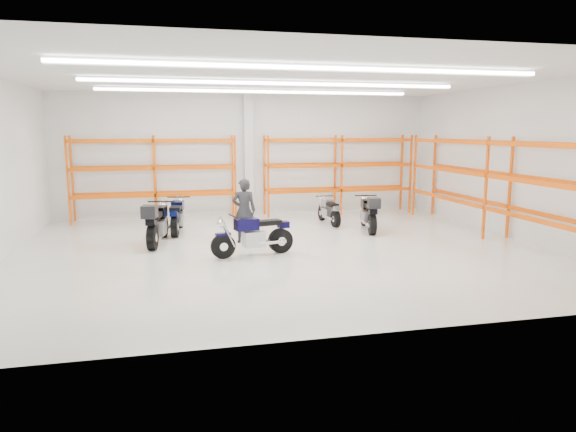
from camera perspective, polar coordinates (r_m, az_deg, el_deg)
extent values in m
plane|color=beige|center=(13.85, -0.69, -3.73)|extent=(14.00, 14.00, 0.00)
cube|color=silver|center=(19.41, -4.48, 6.75)|extent=(14.00, 0.02, 4.50)
cube|color=silver|center=(7.78, 8.69, 2.59)|extent=(14.00, 0.02, 4.50)
cube|color=silver|center=(16.48, 23.94, 5.49)|extent=(0.02, 12.00, 4.50)
cube|color=white|center=(13.55, -0.73, 15.13)|extent=(14.00, 12.00, 0.02)
cube|color=white|center=(10.64, 2.82, 16.12)|extent=(10.00, 0.22, 0.10)
cube|color=white|center=(14.03, -1.18, 14.53)|extent=(10.00, 0.22, 0.10)
cube|color=white|center=(16.97, -3.30, 13.64)|extent=(10.00, 0.22, 0.10)
cylinder|color=black|center=(12.92, -7.22, -3.37)|extent=(0.63, 0.24, 0.62)
cylinder|color=black|center=(13.42, -0.84, -2.76)|extent=(0.67, 0.30, 0.64)
cylinder|color=silver|center=(12.92, -7.22, -3.37)|extent=(0.23, 0.18, 0.21)
cylinder|color=silver|center=(13.42, -0.84, -2.76)|extent=(0.26, 0.25, 0.23)
cube|color=black|center=(12.85, -7.25, -2.02)|extent=(0.40, 0.22, 0.06)
cube|color=#B7B7BC|center=(13.13, -3.85, -2.54)|extent=(0.60, 0.47, 0.39)
cube|color=#A5A5AA|center=(13.29, -2.24, -2.84)|extent=(0.74, 0.26, 0.08)
cube|color=black|center=(13.00, -4.64, -0.91)|extent=(0.64, 0.45, 0.29)
cube|color=black|center=(13.19, -2.26, -0.73)|extent=(0.73, 0.43, 0.12)
cube|color=black|center=(13.37, -0.52, -0.95)|extent=(0.31, 0.27, 0.17)
cylinder|color=black|center=(12.85, -6.14, -0.02)|extent=(0.17, 0.72, 0.04)
sphere|color=silver|center=(12.79, -7.45, -0.85)|extent=(0.20, 0.20, 0.20)
cylinder|color=silver|center=(13.15, -1.81, -2.97)|extent=(0.78, 0.24, 0.09)
cylinder|color=black|center=(15.76, -13.61, -1.15)|extent=(0.25, 0.67, 0.66)
cylinder|color=black|center=(14.17, -14.83, -2.34)|extent=(0.31, 0.71, 0.68)
cylinder|color=silver|center=(15.76, -13.61, -1.15)|extent=(0.19, 0.24, 0.22)
cylinder|color=silver|center=(14.17, -14.83, -2.34)|extent=(0.26, 0.28, 0.24)
cube|color=black|center=(15.70, -13.66, 0.03)|extent=(0.23, 0.42, 0.07)
cube|color=#B7B7BC|center=(14.91, -14.23, -1.26)|extent=(0.49, 0.63, 0.42)
cube|color=#A5A5AA|center=(14.53, -14.53, -2.00)|extent=(0.26, 0.78, 0.09)
cube|color=black|center=(15.03, -14.15, 0.45)|extent=(0.48, 0.67, 0.31)
cube|color=black|center=(14.43, -14.62, 0.06)|extent=(0.45, 0.77, 0.13)
cube|color=black|center=(14.00, -14.99, -0.60)|extent=(0.29, 0.32, 0.18)
cylinder|color=black|center=(15.36, -13.92, 1.56)|extent=(0.77, 0.17, 0.04)
sphere|color=silver|center=(15.70, -13.67, 1.09)|extent=(0.21, 0.21, 0.21)
cylinder|color=silver|center=(14.52, -15.25, -2.03)|extent=(0.24, 0.83, 0.10)
cube|color=black|center=(13.83, -15.15, 0.47)|extent=(0.44, 0.48, 0.33)
cylinder|color=black|center=(17.24, -11.86, -0.26)|extent=(0.20, 0.63, 0.62)
cylinder|color=black|center=(15.72, -12.47, -1.17)|extent=(0.27, 0.66, 0.64)
cylinder|color=silver|center=(17.24, -11.86, -0.26)|extent=(0.17, 0.22, 0.21)
cylinder|color=silver|center=(15.72, -12.47, -1.17)|extent=(0.23, 0.25, 0.23)
cube|color=#050C3A|center=(17.19, -11.90, 0.76)|extent=(0.20, 0.39, 0.06)
cube|color=#B7B7BC|center=(16.43, -12.18, -0.31)|extent=(0.44, 0.58, 0.39)
cube|color=#A5A5AA|center=(16.06, -12.33, -0.91)|extent=(0.22, 0.73, 0.08)
cube|color=#050C3A|center=(16.55, -12.16, 1.14)|extent=(0.42, 0.62, 0.29)
cube|color=black|center=(15.98, -12.39, 0.84)|extent=(0.39, 0.71, 0.12)
cube|color=#050C3A|center=(15.57, -12.56, 0.30)|extent=(0.26, 0.30, 0.17)
cylinder|color=black|center=(16.86, -12.05, 2.07)|extent=(0.72, 0.13, 0.04)
sphere|color=silver|center=(17.19, -11.92, 1.66)|extent=(0.20, 0.20, 0.20)
cylinder|color=silver|center=(16.04, -12.93, -0.94)|extent=(0.19, 0.78, 0.09)
cylinder|color=black|center=(18.26, 3.78, 0.33)|extent=(0.14, 0.54, 0.53)
cylinder|color=black|center=(17.03, 5.31, -0.33)|extent=(0.19, 0.56, 0.55)
cylinder|color=silver|center=(18.26, 3.78, 0.33)|extent=(0.13, 0.18, 0.18)
cylinder|color=silver|center=(17.03, 5.31, -0.33)|extent=(0.19, 0.21, 0.20)
cube|color=#95959A|center=(18.22, 3.79, 1.15)|extent=(0.15, 0.33, 0.05)
cube|color=#B7B7BC|center=(17.60, 4.55, 0.32)|extent=(0.35, 0.48, 0.34)
cube|color=#A5A5AA|center=(17.30, 4.95, -0.14)|extent=(0.14, 0.63, 0.07)
cube|color=#95959A|center=(17.70, 4.38, 1.48)|extent=(0.33, 0.51, 0.25)
cube|color=black|center=(17.24, 4.97, 1.26)|extent=(0.30, 0.60, 0.11)
cube|color=#95959A|center=(16.91, 5.42, 0.85)|extent=(0.21, 0.24, 0.14)
cylinder|color=black|center=(17.95, 4.05, 2.23)|extent=(0.62, 0.07, 0.03)
sphere|color=silver|center=(18.22, 3.75, 1.89)|extent=(0.17, 0.17, 0.17)
cylinder|color=silver|center=(17.22, 4.55, -0.18)|extent=(0.12, 0.67, 0.08)
cylinder|color=black|center=(17.45, 8.42, -0.04)|extent=(0.25, 0.63, 0.62)
cylinder|color=black|center=(15.95, 9.33, -0.93)|extent=(0.31, 0.66, 0.64)
cylinder|color=silver|center=(17.45, 8.42, -0.04)|extent=(0.18, 0.23, 0.21)
cylinder|color=silver|center=(15.95, 9.33, -0.93)|extent=(0.25, 0.26, 0.23)
cube|color=black|center=(17.40, 8.45, 0.96)|extent=(0.23, 0.39, 0.06)
cube|color=#B7B7BC|center=(16.65, 8.89, -0.08)|extent=(0.47, 0.60, 0.39)
cube|color=#A5A5AA|center=(16.28, 9.11, -0.67)|extent=(0.27, 0.73, 0.08)
cube|color=black|center=(16.77, 8.81, 1.34)|extent=(0.46, 0.64, 0.29)
cube|color=black|center=(16.20, 9.16, 1.05)|extent=(0.44, 0.73, 0.12)
cube|color=black|center=(15.80, 9.43, 0.53)|extent=(0.28, 0.31, 0.16)
cylinder|color=black|center=(17.08, 8.63, 2.27)|extent=(0.71, 0.18, 0.04)
sphere|color=silver|center=(17.40, 8.45, 1.86)|extent=(0.20, 0.20, 0.20)
cylinder|color=silver|center=(16.21, 8.56, -0.70)|extent=(0.25, 0.78, 0.09)
cube|color=black|center=(15.64, 9.54, 1.43)|extent=(0.42, 0.46, 0.31)
imported|color=black|center=(14.61, -4.90, 0.59)|extent=(0.70, 0.48, 1.83)
cube|color=white|center=(19.23, -4.41, 6.73)|extent=(0.32, 0.32, 4.50)
cube|color=#F05014|center=(19.42, -22.84, 3.82)|extent=(0.07, 0.07, 3.00)
cube|color=#F05014|center=(18.64, -23.25, 3.59)|extent=(0.07, 0.07, 3.00)
cube|color=#F05014|center=(19.14, -14.55, 4.19)|extent=(0.07, 0.07, 3.00)
cube|color=#F05014|center=(18.34, -14.61, 3.97)|extent=(0.07, 0.07, 3.00)
cube|color=#F05014|center=(19.27, -6.17, 4.47)|extent=(0.07, 0.07, 3.00)
cube|color=#F05014|center=(18.47, -5.88, 4.26)|extent=(0.07, 0.07, 3.00)
cube|color=#F05014|center=(19.20, -14.48, 2.52)|extent=(5.60, 0.07, 0.12)
cube|color=#F05014|center=(18.40, -14.54, 2.23)|extent=(5.60, 0.07, 0.12)
cube|color=#F05014|center=(19.11, -14.59, 5.31)|extent=(5.60, 0.07, 0.12)
cube|color=#F05014|center=(18.31, -14.66, 5.14)|extent=(5.60, 0.07, 0.12)
cube|color=#F05014|center=(19.07, -14.71, 8.12)|extent=(5.60, 0.07, 0.12)
cube|color=#F05014|center=(18.27, -14.78, 8.07)|extent=(5.60, 0.07, 0.12)
cube|color=#F05014|center=(19.44, -2.65, 4.56)|extent=(0.07, 0.07, 3.00)
cube|color=#F05014|center=(18.66, -2.21, 4.36)|extent=(0.07, 0.07, 3.00)
cube|color=#F05014|center=(20.13, 5.24, 4.70)|extent=(0.07, 0.07, 3.00)
cube|color=#F05014|center=(19.37, 5.98, 4.50)|extent=(0.07, 0.07, 3.00)
cube|color=#F05014|center=(21.17, 12.49, 4.75)|extent=(0.07, 0.07, 3.00)
cube|color=#F05014|center=(20.45, 13.45, 4.55)|extent=(0.07, 0.07, 3.00)
cube|color=#F05014|center=(20.18, 5.22, 3.11)|extent=(5.60, 0.07, 0.12)
cube|color=#F05014|center=(19.43, 5.95, 2.85)|extent=(5.60, 0.07, 0.12)
cube|color=#F05014|center=(20.10, 5.26, 5.76)|extent=(5.60, 0.07, 0.12)
cube|color=#F05014|center=(19.34, 6.00, 5.61)|extent=(5.60, 0.07, 0.12)
cube|color=#F05014|center=(20.06, 5.30, 8.44)|extent=(5.60, 0.07, 0.12)
cube|color=#F05014|center=(19.30, 6.05, 8.38)|extent=(5.60, 0.07, 0.12)
cube|color=#F05014|center=(16.47, 23.43, 2.89)|extent=(0.07, 0.07, 3.00)
cube|color=#F05014|center=(16.01, 21.11, 2.87)|extent=(0.07, 0.07, 3.00)
cube|color=#F05014|center=(20.25, 15.91, 4.41)|extent=(0.07, 0.07, 3.00)
cube|color=#F05014|center=(19.88, 13.88, 4.40)|extent=(0.07, 0.07, 3.00)
cube|color=#F05014|center=(16.53, 23.30, 0.96)|extent=(0.07, 9.00, 0.12)
cube|color=#F05014|center=(16.08, 21.00, 0.88)|extent=(0.07, 9.00, 0.12)
cube|color=#F05014|center=(16.43, 23.51, 4.19)|extent=(0.07, 9.00, 0.12)
cube|color=#F05014|center=(15.97, 21.19, 4.21)|extent=(0.07, 9.00, 0.12)
cube|color=#F05014|center=(16.39, 23.73, 7.45)|extent=(0.07, 9.00, 0.12)
cube|color=#F05014|center=(15.92, 21.40, 7.56)|extent=(0.07, 9.00, 0.12)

